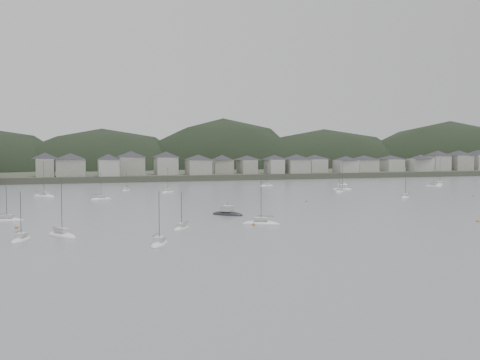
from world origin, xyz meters
name	(u,v)px	position (x,y,z in m)	size (l,w,h in m)	color
ground	(349,228)	(0.00, 0.00, 0.00)	(900.00, 900.00, 0.00)	slate
far_shore_land	(147,169)	(0.00, 295.00, 1.50)	(900.00, 250.00, 3.00)	#383D2D
forested_ridge	(160,190)	(4.83, 269.40, -11.28)	(851.55, 103.94, 102.57)	black
waterfront_town	(268,163)	(50.59, 183.34, 8.66)	(451.48, 28.46, 12.92)	gray
moored_fleet	(238,201)	(-5.00, 60.83, 0.18)	(250.61, 140.12, 13.18)	silver
motor_launch_far	(227,214)	(-17.66, 29.77, 0.29)	(8.22, 8.26, 4.04)	black
mooring_buoys	(291,204)	(7.66, 48.70, 0.15)	(145.67, 99.79, 0.70)	#AF7C3A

